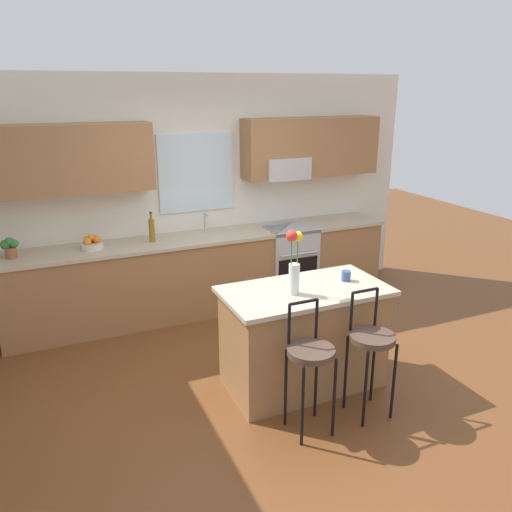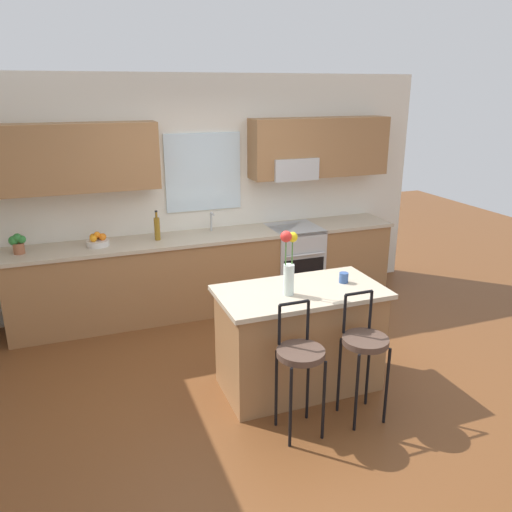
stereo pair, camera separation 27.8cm
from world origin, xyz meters
The scene contains 13 objects.
ground_plane centered at (0.00, 0.00, 0.00)m, with size 14.00×14.00×0.00m, color brown.
back_wall_assembly centered at (0.02, 1.98, 1.51)m, with size 5.60×0.50×2.70m.
counter_run centered at (0.00, 1.70, 0.47)m, with size 4.56×0.64×0.92m.
sink_faucet centered at (0.04, 1.84, 1.06)m, with size 0.02×0.13×0.23m.
oven_range centered at (1.04, 1.68, 0.46)m, with size 0.60×0.64×0.92m.
kitchen_island centered at (0.24, -0.21, 0.46)m, with size 1.42×0.76×0.92m.
bar_stool_near centered at (-0.03, -0.80, 0.64)m, with size 0.36×0.36×1.04m.
bar_stool_middle centered at (0.52, -0.80, 0.64)m, with size 0.36×0.36×1.04m.
flower_vase centered at (0.10, -0.26, 1.19)m, with size 0.15×0.10×0.55m.
mug_ceramic centered at (0.67, -0.18, 0.97)m, with size 0.08×0.08×0.09m, color #33518C.
fruit_bowl_oranges centered at (-1.27, 1.70, 0.97)m, with size 0.24×0.24×0.16m.
bottle_olive_oil centered at (-0.62, 1.70, 1.06)m, with size 0.06×0.06×0.33m.
potted_plant_small centered at (-2.05, 1.70, 1.04)m, with size 0.17×0.12×0.21m.
Camera 2 is at (-1.51, -3.84, 2.55)m, focal length 35.98 mm.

